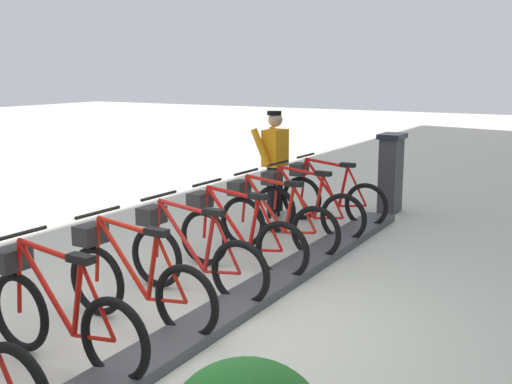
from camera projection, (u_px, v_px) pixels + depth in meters
The scene contains 11 objects.
ground_plane at pixel (204, 331), 5.54m from camera, with size 60.00×60.00×0.00m, color beige.
dock_rail_base at pixel (204, 326), 5.53m from camera, with size 0.44×9.64×0.10m, color #47474C.
payment_kiosk at pixel (391, 172), 10.04m from camera, with size 0.36×0.52×1.28m.
bike_docked_0 at pixel (329, 195), 9.36m from camera, with size 1.72×0.54×1.02m.
bike_docked_1 at pixel (303, 206), 8.61m from camera, with size 1.72×0.54×1.02m.
bike_docked_2 at pixel (273, 219), 7.86m from camera, with size 1.72×0.54×1.02m.
bike_docked_3 at pixel (236, 235), 7.10m from camera, with size 1.72×0.54×1.02m.
bike_docked_4 at pixel (191, 255), 6.35m from camera, with size 1.72×0.54×1.02m.
bike_docked_5 at pixel (133, 280), 5.60m from camera, with size 1.72×0.54×1.02m.
bike_docked_6 at pixel (57, 312), 4.84m from camera, with size 1.72×0.54×1.02m.
worker_near_rack at pixel (275, 160), 9.61m from camera, with size 0.48×0.63×1.66m.
Camera 1 is at (-2.98, 4.29, 2.28)m, focal length 43.89 mm.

